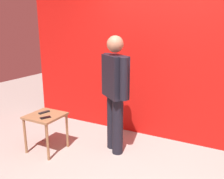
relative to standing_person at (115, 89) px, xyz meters
The scene contains 5 objects.
back_wall_red 1.07m from the standing_person, 54.50° to the left, with size 5.25×0.12×2.84m, color red.
standing_person is the anchor object (origin of this frame).
side_table 1.12m from the standing_person, 152.36° to the right, with size 0.49×0.49×0.56m.
cell_phone 1.05m from the standing_person, 145.07° to the right, with size 0.07×0.14×0.01m, color black.
tv_remote 1.11m from the standing_person, 156.46° to the right, with size 0.04×0.17×0.02m, color black.
Camera 1 is at (0.91, -2.29, 1.79)m, focal length 38.31 mm.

